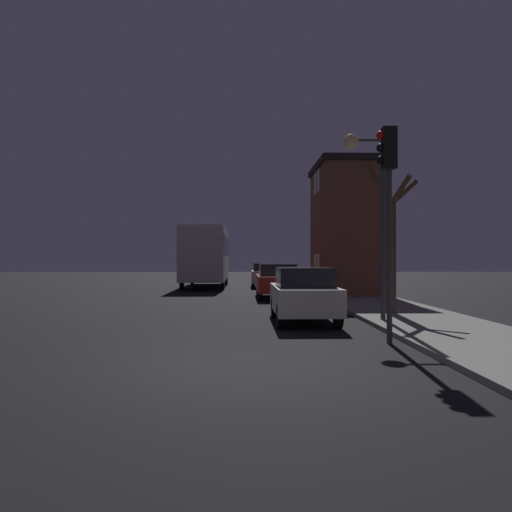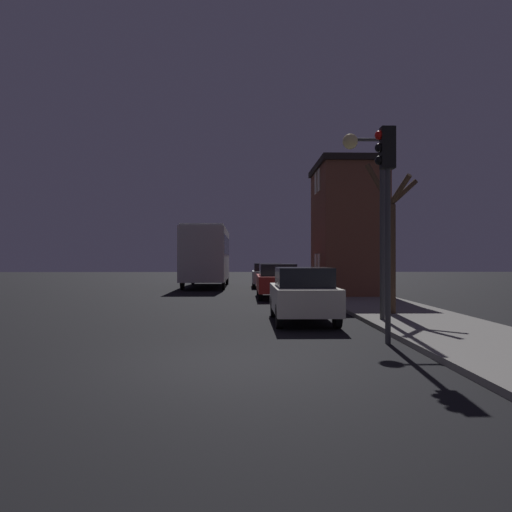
% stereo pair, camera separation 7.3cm
% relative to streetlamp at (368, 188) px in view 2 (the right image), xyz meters
% --- Properties ---
extents(ground_plane, '(120.00, 120.00, 0.00)m').
position_rel_streetlamp_xyz_m(ground_plane, '(-3.76, -5.25, -3.81)').
color(ground_plane, black).
extents(brick_building, '(3.21, 5.29, 6.42)m').
position_rel_streetlamp_xyz_m(brick_building, '(1.63, 10.78, -0.46)').
color(brick_building, brown).
rests_on(brick_building, sidewalk).
extents(streetlamp, '(1.18, 0.43, 5.20)m').
position_rel_streetlamp_xyz_m(streetlamp, '(0.00, 0.00, 0.00)').
color(streetlamp, '#38383A').
rests_on(streetlamp, sidewalk).
extents(traffic_light, '(0.43, 0.24, 4.66)m').
position_rel_streetlamp_xyz_m(traffic_light, '(-0.41, -3.24, -0.48)').
color(traffic_light, '#38383A').
rests_on(traffic_light, ground).
extents(bare_tree, '(1.66, 0.98, 4.71)m').
position_rel_streetlamp_xyz_m(bare_tree, '(1.10, 1.58, -1.55)').
color(bare_tree, '#473323').
rests_on(bare_tree, sidewalk).
extents(bus, '(2.62, 9.15, 3.81)m').
position_rel_streetlamp_xyz_m(bus, '(-5.93, 18.43, -1.55)').
color(bus, beige).
rests_on(bus, ground).
extents(car_near_lane, '(1.70, 3.92, 1.57)m').
position_rel_streetlamp_xyz_m(car_near_lane, '(-1.79, 0.37, -2.99)').
color(car_near_lane, beige).
rests_on(car_near_lane, ground).
extents(car_mid_lane, '(1.82, 4.41, 1.59)m').
position_rel_streetlamp_xyz_m(car_mid_lane, '(-1.97, 9.21, -2.98)').
color(car_mid_lane, '#B21E19').
rests_on(car_mid_lane, ground).
extents(car_far_lane, '(1.86, 3.81, 1.54)m').
position_rel_streetlamp_xyz_m(car_far_lane, '(-2.06, 17.80, -3.01)').
color(car_far_lane, '#B7BABF').
rests_on(car_far_lane, ground).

